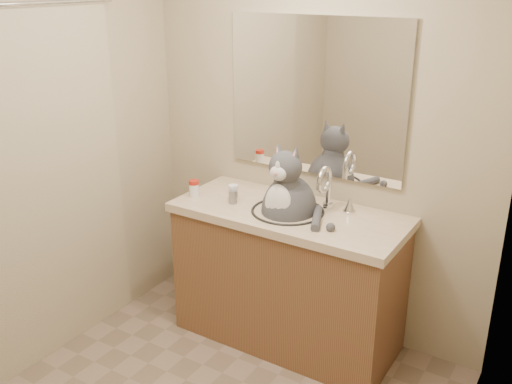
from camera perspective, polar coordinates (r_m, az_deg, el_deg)
room at (r=2.37m, az=-7.82°, el=-1.59°), size 2.22×2.52×2.42m
vanity at (r=3.42m, az=3.22°, el=-8.14°), size 1.34×0.59×1.12m
mirror at (r=3.30m, az=5.87°, el=9.40°), size 1.10×0.02×0.90m
shower_curtain at (r=3.22m, az=-21.09°, el=0.06°), size 0.02×1.30×1.93m
cat at (r=3.20m, az=3.23°, el=-1.37°), size 0.44×0.36×0.61m
pill_bottle_redcap at (r=3.44m, az=-6.20°, el=0.36°), size 0.08×0.08×0.10m
pill_bottle_orange at (r=3.36m, az=-2.29°, el=-0.11°), size 0.06×0.06×0.10m
grey_canister at (r=3.32m, az=-2.32°, el=-0.49°), size 0.06×0.06×0.08m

